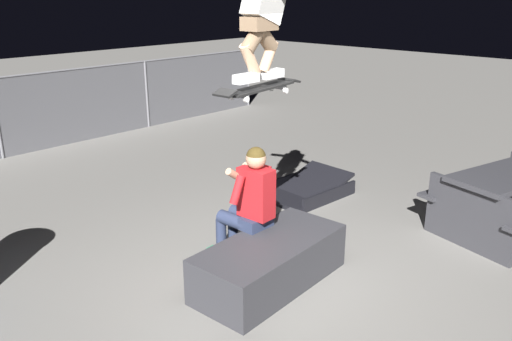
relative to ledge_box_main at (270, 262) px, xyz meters
name	(u,v)px	position (x,y,z in m)	size (l,w,h in m)	color
ground_plane	(272,289)	(-0.07, -0.09, -0.22)	(40.00, 40.00, 0.00)	gray
ledge_box_main	(270,262)	(0.00, 0.00, 0.00)	(1.57, 0.71, 0.45)	#38383D
person_sitting_on_ledge	(248,201)	(0.13, 0.41, 0.48)	(0.59, 0.76, 1.28)	#2D3856
skateboard	(259,88)	(0.16, 0.29, 1.62)	(1.03, 0.24, 0.13)	black
skater_airborne	(264,10)	(0.22, 0.30, 2.30)	(0.62, 0.89, 1.12)	white
kicker_ramp	(306,191)	(2.08, 1.17, -0.16)	(1.22, 0.90, 0.39)	black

